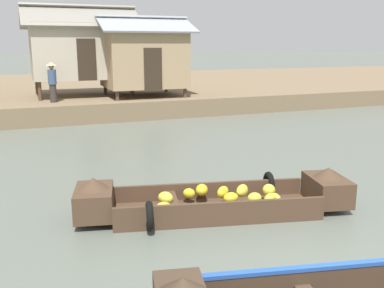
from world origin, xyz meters
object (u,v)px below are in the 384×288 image
Objects in this scene: banana_boat at (216,200)px; stilt_house_right at (143,57)px; vendor_person at (52,80)px; stilt_house_mid_right at (81,50)px.

stilt_house_right reaches higher than banana_boat.
stilt_house_mid_right is at bearing 54.06° from vendor_person.
banana_boat is at bearing -88.00° from stilt_house_mid_right.
stilt_house_right is at bearing 80.51° from banana_boat.
stilt_house_mid_right reaches higher than banana_boat.
vendor_person reaches higher than banana_boat.
stilt_house_right is at bearing 12.60° from vendor_person.
banana_boat is 12.10m from vendor_person.
vendor_person is at bearing -125.94° from stilt_house_mid_right.
banana_boat is 13.15m from stilt_house_right.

